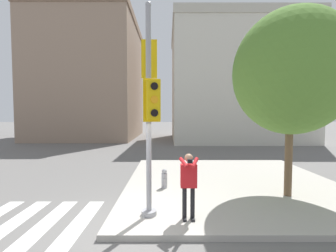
% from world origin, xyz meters
% --- Properties ---
extents(ground_plane, '(160.00, 160.00, 0.00)m').
position_xyz_m(ground_plane, '(0.00, 0.00, 0.00)').
color(ground_plane, slate).
extents(sidewalk_corner, '(8.00, 8.00, 0.15)m').
position_xyz_m(sidewalk_corner, '(3.50, 3.50, 0.07)').
color(sidewalk_corner, '#ADA89E').
rests_on(sidewalk_corner, ground_plane).
extents(traffic_signal_pole, '(0.54, 1.30, 5.38)m').
position_xyz_m(traffic_signal_pole, '(0.58, 0.50, 3.16)').
color(traffic_signal_pole, '#939399').
rests_on(traffic_signal_pole, sidewalk_corner).
extents(person_photographer, '(0.50, 0.53, 1.63)m').
position_xyz_m(person_photographer, '(1.54, 0.26, 1.13)').
color(person_photographer, black).
rests_on(person_photographer, sidewalk_corner).
extents(street_tree, '(3.54, 3.54, 5.86)m').
position_xyz_m(street_tree, '(4.87, 1.90, 4.05)').
color(street_tree, brown).
rests_on(street_tree, sidewalk_corner).
extents(fire_hydrant, '(0.20, 0.26, 0.67)m').
position_xyz_m(fire_hydrant, '(0.90, 2.65, 0.48)').
color(fire_hydrant, '#99999E').
rests_on(fire_hydrant, sidewalk_corner).
extents(building_left, '(11.02, 12.74, 14.06)m').
position_xyz_m(building_left, '(-8.23, 22.42, 7.04)').
color(building_left, gray).
rests_on(building_left, ground_plane).
extents(building_right, '(13.40, 10.60, 12.23)m').
position_xyz_m(building_right, '(8.18, 19.57, 6.13)').
color(building_right, beige).
rests_on(building_right, ground_plane).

